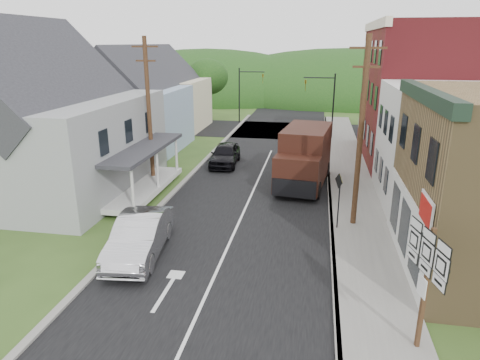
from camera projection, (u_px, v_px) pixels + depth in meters
The scene contains 24 objects.
ground at pixel (227, 248), 18.79m from camera, with size 120.00×120.00×0.00m, color #2D4719.
road at pixel (258, 180), 28.16m from camera, with size 9.00×90.00×0.02m, color black.
cross_road at pixel (281, 130), 44.08m from camera, with size 60.00×9.00×0.02m, color black.
sidewalk_right at pixel (353, 194), 25.27m from camera, with size 2.80×55.00×0.15m, color slate.
curb_right at pixel (329, 193), 25.50m from camera, with size 0.20×55.00×0.15m, color slate.
curb_left at pixel (181, 184), 27.05m from camera, with size 0.30×55.00×0.12m, color slate.
storefront_white at pixel (461, 148), 22.92m from camera, with size 8.00×7.00×6.50m, color silver.
storefront_red at pixel (425, 94), 31.28m from camera, with size 8.00×12.00×10.00m, color maroon.
house_gray at pixel (48, 121), 25.13m from camera, with size 10.20×12.24×8.35m.
house_blue at pixel (139, 105), 35.44m from camera, with size 7.14×8.16×7.28m.
house_cream at pixel (169, 93), 43.95m from camera, with size 7.14×8.16×7.28m.
utility_pole_right at pixel (361, 133), 19.70m from camera, with size 1.60×0.26×9.00m.
utility_pole_left at pixel (149, 111), 25.95m from camera, with size 1.60×0.26×9.00m.
traffic_signal_right at pixel (326, 99), 38.93m from camera, with size 2.87×0.20×6.00m.
traffic_signal_left at pixel (245, 89), 46.94m from camera, with size 2.87×0.20×6.00m.
tree_left_b at pixel (34, 96), 31.40m from camera, with size 4.80×4.80×6.94m.
tree_left_c at pixel (68, 73), 38.90m from camera, with size 5.80×5.80×8.41m.
tree_left_d at pixel (207, 77), 48.79m from camera, with size 4.80×4.80×6.94m.
forested_ridge at pixel (296, 98), 70.32m from camera, with size 90.00×30.00×16.00m, color black.
silver_sedan at pixel (140, 237), 17.91m from camera, with size 1.82×5.22×1.72m, color silver.
dark_sedan at pixel (225, 154), 31.33m from camera, with size 1.88×4.68×1.59m, color black.
delivery_van at pixel (304, 157), 26.54m from camera, with size 3.39×6.73×3.61m.
route_sign_cluster at pixel (426, 272), 11.77m from camera, with size 0.60×2.10×3.76m.
warning_sign at pixel (339, 193), 20.00m from camera, with size 0.32×0.70×2.73m.
Camera 1 is at (3.55, -16.60, 8.62)m, focal length 32.00 mm.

